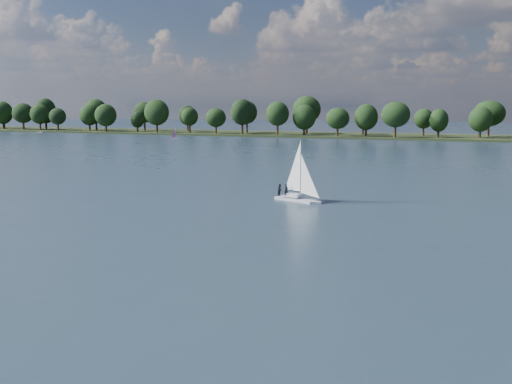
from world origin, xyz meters
TOP-DOWN VIEW (x-y plane):
  - ground at (0.00, 100.00)m, footprint 700.00×700.00m
  - far_shore at (0.00, 212.00)m, footprint 660.00×40.00m
  - sailboat at (-6.49, 50.06)m, footprint 6.58×3.86m
  - dinghy_pink at (-91.88, 167.50)m, footprint 2.88×2.03m
  - pontoon at (-176.79, 190.69)m, footprint 4.31×2.73m
  - treeline at (-21.97, 208.15)m, footprint 561.85×74.07m

SIDE VIEW (x-z plane):
  - ground at x=0.00m, z-range 0.00..0.00m
  - far_shore at x=0.00m, z-range -0.75..0.75m
  - pontoon at x=-176.79m, z-range -0.25..0.25m
  - dinghy_pink at x=-91.88m, z-range -1.13..3.15m
  - sailboat at x=-6.49m, z-range -1.85..6.52m
  - treeline at x=-21.97m, z-range -1.30..17.54m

